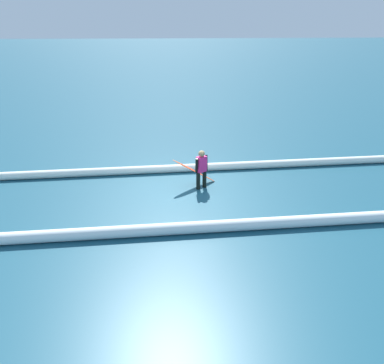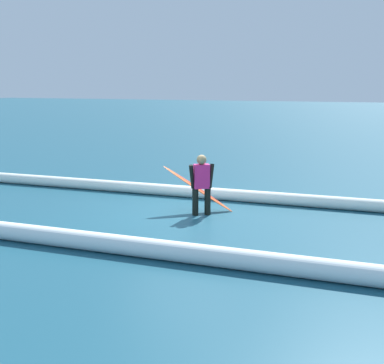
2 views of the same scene
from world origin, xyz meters
name	(u,v)px [view 2 (image 2 of 2)]	position (x,y,z in m)	size (l,w,h in m)	color
ground_plane	(177,212)	(0.00, 0.00, 0.00)	(163.64, 163.64, 0.00)	#1B4E63
surfer	(202,182)	(-0.59, -0.01, 0.76)	(0.44, 0.48, 1.36)	black
surfboard	(198,189)	(-0.37, -0.32, 0.52)	(1.63, 0.78, 1.08)	#E55926
wave_crest_foreground	(159,189)	(1.27, -1.50, 0.15)	(0.30, 0.30, 22.58)	white
wave_crest_midground	(32,234)	(1.44, 3.18, 0.17)	(0.34, 0.34, 17.04)	white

